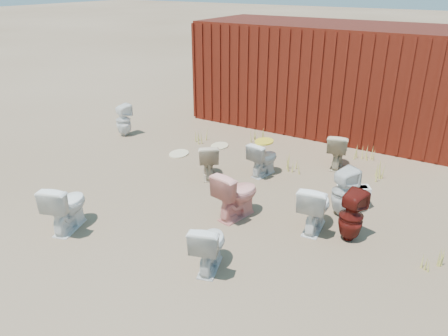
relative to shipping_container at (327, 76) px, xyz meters
The scene contains 22 objects.
ground 5.34m from the shipping_container, 90.00° to the right, with size 100.00×100.00×0.00m, color brown.
shipping_container is the anchor object (origin of this frame).
toilet_front_a 6.78m from the shipping_container, 102.15° to the right, with size 0.41×0.72×0.74m, color white.
toilet_front_pink 5.08m from the shipping_container, 84.66° to the right, with size 0.42×0.74×0.76m, color pink.
toilet_front_c 6.39m from the shipping_container, 82.45° to the right, with size 0.37×0.65×0.67m, color silver.
toilet_front_maroon 5.24m from the shipping_container, 65.81° to the right, with size 0.33×0.34×0.74m, color #52120E.
toilet_front_e 5.04m from the shipping_container, 71.30° to the right, with size 0.40×0.71×0.72m, color white.
toilet_back_a 4.87m from the shipping_container, 138.68° to the right, with size 0.33×0.34×0.73m, color white.
toilet_back_beige_left 4.17m from the shipping_container, 99.86° to the right, with size 0.36×0.64×0.65m, color #C7B091.
toilet_back_beige_right 2.73m from the shipping_container, 64.17° to the right, with size 0.38×0.67×0.68m, color #C6B591.
toilet_back_yellowlid 3.52m from the shipping_container, 88.26° to the right, with size 0.36×0.63×0.64m, color silver.
toilet_back_e 4.54m from the shipping_container, 66.20° to the right, with size 0.34×0.35×0.76m, color white.
yellow_lid 3.45m from the shipping_container, 88.26° to the right, with size 0.32×0.40×0.03m, color gold.
loose_tank 4.32m from the shipping_container, 63.51° to the right, with size 0.50×0.20×0.35m, color white.
loose_lid_near 4.07m from the shipping_container, 118.00° to the right, with size 0.38×0.49×0.02m, color beige.
loose_lid_far 3.17m from the shipping_container, 117.60° to the right, with size 0.36×0.47×0.02m, color beige.
weed_clump_a 3.34m from the shipping_container, 125.52° to the right, with size 0.36×0.36×0.28m, color #B5AA48.
weed_clump_b 3.21m from the shipping_container, 80.41° to the right, with size 0.32×0.32×0.30m, color #B5AA48.
weed_clump_c 3.30m from the shipping_container, 53.21° to the right, with size 0.36×0.36×0.35m, color #B5AA48.
weed_clump_d 2.31m from the shipping_container, 113.45° to the right, with size 0.30×0.30×0.28m, color #B5AA48.
weed_clump_e 2.50m from the shipping_container, 48.60° to the right, with size 0.34×0.34×0.28m, color #B5AA48.
weed_clump_f 5.88m from the shipping_container, 56.44° to the right, with size 0.28×0.28×0.25m, color #B5AA48.
Camera 1 is at (3.39, -4.82, 3.36)m, focal length 35.00 mm.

